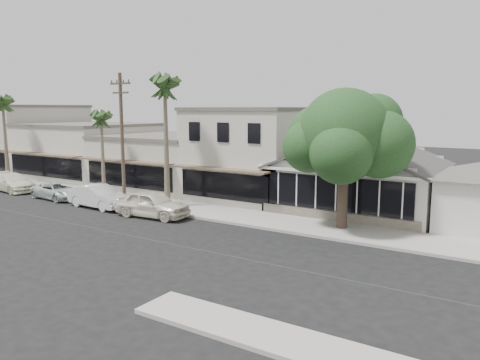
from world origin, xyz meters
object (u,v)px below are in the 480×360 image
Objects in this scene: car_0 at (152,204)px; shade_tree at (345,137)px; utility_pole at (122,137)px; car_3 at (12,182)px; car_2 at (58,191)px; car_1 at (99,196)px.

shade_tree is at bearing -77.63° from car_0.
utility_pole is at bearing 64.79° from car_0.
car_0 is at bearing -86.63° from car_3.
utility_pole is 2.01× the size of car_2.
car_0 reaches higher than car_3.
car_2 is at bearing 81.15° from car_0.
car_3 reaches higher than car_2.
car_0 is (3.87, -1.36, -3.96)m from utility_pole.
car_2 is (-6.13, -0.84, -4.17)m from utility_pole.
car_1 is at bearing -131.70° from utility_pole.
shade_tree is at bearing -78.06° from car_3.
car_2 is at bearing -171.62° from shade_tree.
car_0 is 10.02m from car_2.
car_2 is (-5.00, 0.43, -0.15)m from car_1.
car_2 is at bearing -85.46° from car_3.
car_1 is at bearing -87.19° from car_3.
car_3 is (-10.99, 0.54, -0.05)m from car_1.
car_1 is (-1.13, -1.27, -4.01)m from utility_pole.
utility_pole is at bearing -80.94° from car_3.
car_2 is 21.61m from shade_tree.
car_0 is at bearing -89.15° from car_2.
car_1 is 1.05× the size of car_2.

